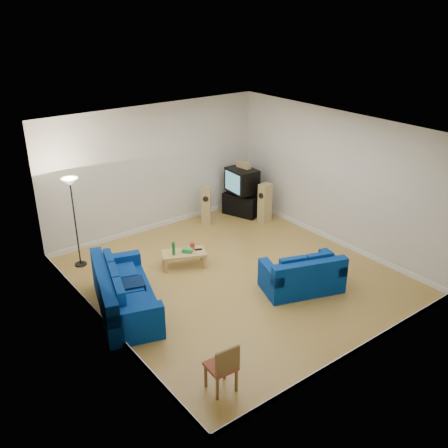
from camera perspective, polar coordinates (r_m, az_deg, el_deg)
room at (r=10.13m, az=1.37°, el=1.55°), size 6.01×6.51×3.21m
sofa_three_seat at (r=9.72m, az=-11.52°, el=-8.10°), size 1.60×2.46×0.88m
sofa_loveseat at (r=10.32m, az=8.98°, el=-6.03°), size 1.78×1.36×0.79m
coffee_table at (r=11.11m, az=-4.61°, el=-3.46°), size 1.08×0.83×0.35m
bottle at (r=10.93m, az=-5.79°, el=-2.82°), size 0.08×0.08×0.30m
tissue_box at (r=11.05m, az=-4.21°, el=-3.04°), size 0.25×0.25×0.09m
red_canister at (r=11.19m, az=-3.65°, el=-2.51°), size 0.10×0.10×0.14m
remote at (r=11.16m, az=-2.97°, el=-2.92°), size 0.18×0.12×0.02m
tv_stand at (r=13.81m, az=2.07°, el=2.32°), size 0.85×1.10×0.60m
av_receiver at (r=13.66m, az=2.15°, el=3.60°), size 0.36×0.42×0.09m
television at (r=13.50m, az=2.07°, el=5.01°), size 0.68×0.87×0.64m
centre_speaker at (r=13.48m, az=2.26°, el=6.74°), size 0.20×0.43×0.14m
speaker_left at (r=13.16m, az=-2.06°, el=2.15°), size 0.37×0.38×1.01m
speaker_right at (r=13.28m, az=4.69°, el=2.41°), size 0.35×0.28×1.06m
floor_lamp at (r=11.03m, az=-17.03°, el=3.27°), size 0.35×0.35×2.06m
dining_chair at (r=7.70m, az=-0.10°, el=-15.91°), size 0.44×0.44×0.86m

